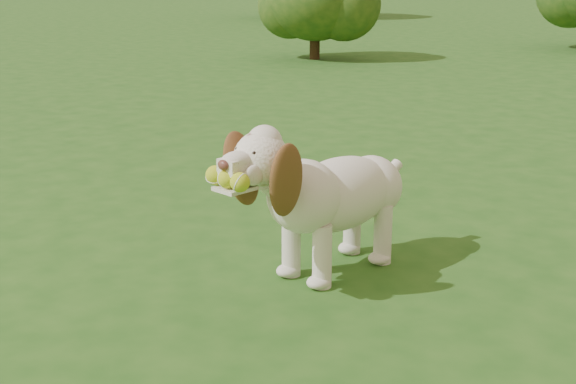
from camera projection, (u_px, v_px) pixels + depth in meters
The scene contains 2 objects.
ground at pixel (246, 244), 3.81m from camera, with size 80.00×80.00×0.00m, color #1F4D16.
dog at pixel (325, 191), 3.34m from camera, with size 0.47×1.08×0.70m.
Camera 1 is at (2.28, -2.78, 1.30)m, focal length 50.00 mm.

